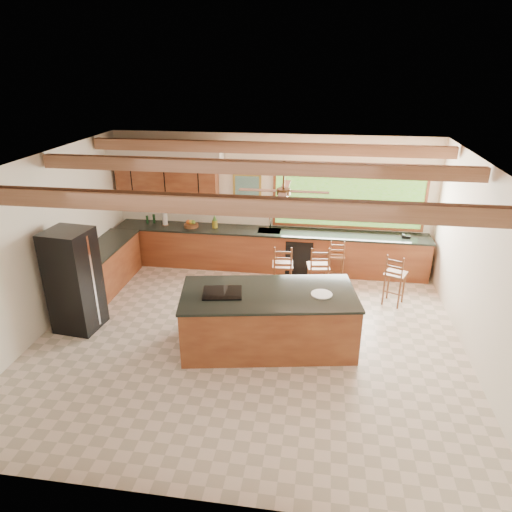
# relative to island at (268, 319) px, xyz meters

# --- Properties ---
(ground) EXTENTS (7.20, 7.20, 0.00)m
(ground) POSITION_rel_island_xyz_m (-0.36, 0.17, -0.49)
(ground) COLOR beige
(ground) RESTS_ON ground
(room_shell) EXTENTS (7.27, 6.54, 3.02)m
(room_shell) POSITION_rel_island_xyz_m (-0.52, 0.82, 1.72)
(room_shell) COLOR white
(room_shell) RESTS_ON ground
(counter_run) EXTENTS (7.12, 3.10, 1.23)m
(counter_run) POSITION_rel_island_xyz_m (-1.18, 2.69, -0.03)
(counter_run) COLOR brown
(counter_run) RESTS_ON ground
(island) EXTENTS (3.00, 1.79, 1.00)m
(island) POSITION_rel_island_xyz_m (0.00, 0.00, 0.00)
(island) COLOR brown
(island) RESTS_ON ground
(refrigerator) EXTENTS (0.78, 0.77, 1.84)m
(refrigerator) POSITION_rel_island_xyz_m (-3.41, 0.07, 0.43)
(refrigerator) COLOR black
(refrigerator) RESTS_ON ground
(bar_stool_a) EXTENTS (0.45, 0.45, 1.14)m
(bar_stool_a) POSITION_rel_island_xyz_m (0.07, 1.71, 0.18)
(bar_stool_a) COLOR brown
(bar_stool_a) RESTS_ON ground
(bar_stool_b) EXTENTS (0.48, 0.48, 1.16)m
(bar_stool_b) POSITION_rel_island_xyz_m (0.77, 1.70, 0.20)
(bar_stool_b) COLOR brown
(bar_stool_b) RESTS_ON ground
(bar_stool_c) EXTENTS (0.38, 0.38, 0.99)m
(bar_stool_c) POSITION_rel_island_xyz_m (1.14, 2.56, 0.09)
(bar_stool_c) COLOR brown
(bar_stool_c) RESTS_ON ground
(bar_stool_d) EXTENTS (0.50, 0.51, 1.07)m
(bar_stool_d) POSITION_rel_island_xyz_m (2.26, 1.71, 0.14)
(bar_stool_d) COLOR brown
(bar_stool_d) RESTS_ON ground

